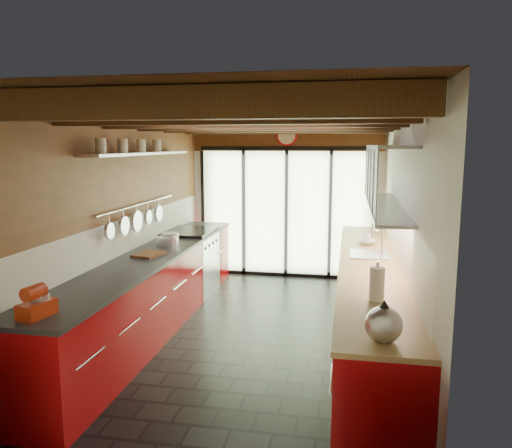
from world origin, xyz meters
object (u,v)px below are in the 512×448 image
at_px(soap_bottle, 367,237).
at_px(bowl, 367,242).
at_px(kettle, 384,322).
at_px(paper_towel, 377,285).
at_px(stand_mixer, 37,304).

bearing_deg(soap_bottle, bowl, -90.00).
xyz_separation_m(kettle, soap_bottle, (0.00, 3.36, -0.04)).
xyz_separation_m(paper_towel, soap_bottle, (-0.00, 2.49, -0.05)).
height_order(soap_bottle, bowl, soap_bottle).
bearing_deg(bowl, stand_mixer, -127.76).
relative_size(kettle, bowl, 1.52).
bearing_deg(bowl, kettle, -90.00).
bearing_deg(stand_mixer, paper_towel, 18.69).
relative_size(paper_towel, bowl, 1.49).
bearing_deg(kettle, soap_bottle, 90.00).
relative_size(stand_mixer, bowl, 1.33).
bearing_deg(kettle, bowl, 90.00).
distance_m(soap_bottle, bowl, 0.10).
xyz_separation_m(stand_mixer, paper_towel, (2.54, 0.86, 0.04)).
height_order(kettle, paper_towel, paper_towel).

